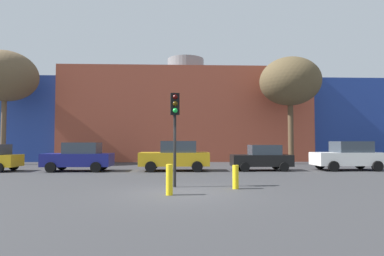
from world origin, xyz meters
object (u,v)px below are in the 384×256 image
Objects in this scene: bollard_yellow_1 at (169,180)px; bare_tree_1 at (5,76)px; parked_car_3 at (262,158)px; bollard_yellow_0 at (236,177)px; parked_car_4 at (348,156)px; bare_tree_0 at (290,82)px; parked_car_2 at (175,156)px; traffic_light_island at (175,118)px; parked_car_1 at (79,157)px.

bare_tree_1 is at bearing 132.78° from bollard_yellow_1.
parked_car_3 is 8.43m from bollard_yellow_0.
parked_car_3 is 0.41× the size of bare_tree_1.
bollard_yellow_1 is at bearing -152.17° from bollard_yellow_0.
parked_car_4 is at bearing -180.00° from parked_car_3.
parked_car_3 is 0.42× the size of bare_tree_0.
bare_tree_1 is (-14.14, 6.02, 6.29)m from parked_car_2.
parked_car_2 is at bearing -23.07° from bare_tree_1.
parked_car_4 is 0.47× the size of bare_tree_1.
traffic_light_island is 0.41× the size of bare_tree_1.
parked_car_2 is 11.31m from parked_car_4.
bare_tree_1 is at bearing -140.60° from traffic_light_island.
parked_car_3 is 9.34m from traffic_light_island.
bare_tree_0 reaches higher than traffic_light_island.
parked_car_3 reaches higher than bollard_yellow_0.
parked_car_1 is 11.61m from bollard_yellow_0.
parked_car_1 is 17.38m from parked_car_4.
parked_car_2 is 0.49× the size of bare_tree_0.
parked_car_4 is at bearing -180.00° from parked_car_1.
parked_car_2 reaches higher than parked_car_3.
parked_car_3 is at bearing -180.00° from parked_car_1.
parked_car_1 is 10.97m from bollard_yellow_1.
parked_car_4 reaches higher than parked_car_1.
parked_car_1 is 4.50× the size of bollard_yellow_0.
parked_car_2 is 1.14× the size of traffic_light_island.
parked_car_3 is at bearing 135.25° from traffic_light_island.
parked_car_2 is 4.74× the size of bollard_yellow_0.
parked_car_2 is at bearing -180.00° from parked_car_1.
traffic_light_island reaches higher than parked_car_4.
bare_tree_1 reaches higher than parked_car_3.
bollard_yellow_0 is at bearing 27.83° from bollard_yellow_1.
bare_tree_1 is (-8.07, 6.02, 6.34)m from parked_car_1.
parked_car_2 is at bearing 107.61° from bollard_yellow_0.
bare_tree_1 reaches higher than traffic_light_island.
bollard_yellow_1 is at bearing -122.73° from bare_tree_0.
parked_car_3 reaches higher than bollard_yellow_1.
traffic_light_island is at bearing -125.92° from bare_tree_0.
bare_tree_0 is at bearing -74.05° from parked_car_4.
bare_tree_0 is (9.54, 13.17, 4.10)m from traffic_light_island.
parked_car_3 is 3.58× the size of bollard_yellow_1.
bollard_yellow_1 is at bearing 58.31° from parked_car_3.
bollard_yellow_1 is (-11.38, -9.18, -0.40)m from parked_car_4.
parked_car_2 is 12.78m from bare_tree_0.
bollard_yellow_0 is (-8.82, -7.83, -0.47)m from parked_car_4.
parked_car_2 is 0.47× the size of bare_tree_1.
parked_car_4 is 26.90m from bare_tree_1.
parked_car_4 reaches higher than bollard_yellow_0.
bollard_yellow_1 reaches higher than bollard_yellow_0.
bollard_yellow_1 is (-0.15, -1.91, -2.31)m from traffic_light_island.
traffic_light_island is 3.43m from bollard_yellow_0.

